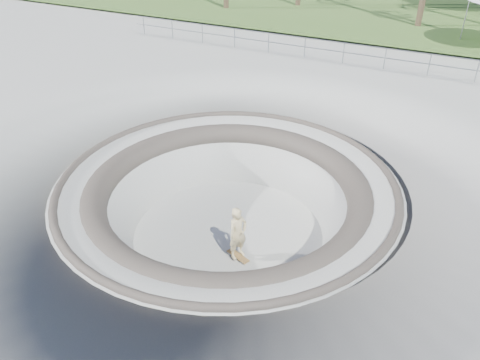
# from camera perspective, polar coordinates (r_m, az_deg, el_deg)

# --- Properties ---
(ground) EXTENTS (180.00, 180.00, 0.00)m
(ground) POSITION_cam_1_polar(r_m,az_deg,el_deg) (14.08, -1.54, -0.19)
(ground) COLOR #ADAEA8
(ground) RESTS_ON ground
(skate_bowl) EXTENTS (14.00, 14.00, 4.10)m
(skate_bowl) POSITION_cam_1_polar(r_m,az_deg,el_deg) (15.14, -1.44, -6.06)
(skate_bowl) COLOR #ADAEA8
(skate_bowl) RESTS_ON ground
(distant_hills) EXTENTS (103.20, 45.00, 28.60)m
(distant_hills) POSITION_cam_1_polar(r_m,az_deg,el_deg) (69.19, 25.85, 16.89)
(distant_hills) COLOR brown
(distant_hills) RESTS_ON ground
(safety_railing) EXTENTS (25.00, 0.06, 1.03)m
(safety_railing) POSITION_cam_1_polar(r_m,az_deg,el_deg) (24.15, 12.51, 14.90)
(safety_railing) COLOR gray
(safety_railing) RESTS_ON ground
(skateboard) EXTENTS (0.83, 0.49, 0.08)m
(skateboard) POSITION_cam_1_polar(r_m,az_deg,el_deg) (14.15, -0.24, -9.26)
(skateboard) COLOR olive
(skateboard) RESTS_ON ground
(skater) EXTENTS (0.62, 0.73, 1.69)m
(skater) POSITION_cam_1_polar(r_m,az_deg,el_deg) (13.60, -0.25, -6.52)
(skater) COLOR tan
(skater) RESTS_ON skateboard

